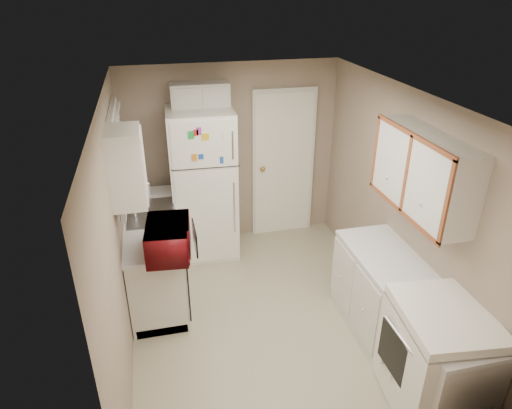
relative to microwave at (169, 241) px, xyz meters
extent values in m
plane|color=beige|center=(0.95, -0.13, -1.05)|extent=(3.80, 3.80, 0.00)
plane|color=white|center=(0.95, -0.13, 1.35)|extent=(3.80, 3.80, 0.00)
plane|color=gray|center=(-0.45, -0.13, 0.15)|extent=(3.80, 3.80, 0.00)
plane|color=gray|center=(2.35, -0.13, 0.15)|extent=(3.80, 3.80, 0.00)
plane|color=gray|center=(0.95, 1.77, 0.15)|extent=(2.80, 2.80, 0.00)
plane|color=gray|center=(0.95, -2.03, 0.15)|extent=(2.80, 2.80, 0.00)
cube|color=silver|center=(-0.15, 0.77, -0.60)|extent=(0.60, 1.80, 0.90)
cube|color=black|center=(0.14, 0.17, -0.56)|extent=(0.03, 0.58, 0.72)
cube|color=gray|center=(-0.15, 0.92, -0.19)|extent=(0.54, 0.74, 0.16)
imported|color=maroon|center=(0.00, 0.00, 0.00)|extent=(0.62, 0.39, 0.40)
imported|color=silver|center=(-0.20, 1.44, -0.05)|extent=(0.11, 0.11, 0.20)
cube|color=silver|center=(-0.41, 0.92, 0.55)|extent=(0.10, 0.98, 1.08)
cube|color=silver|center=(-0.30, 0.09, 0.75)|extent=(0.30, 0.45, 0.70)
cube|color=white|center=(0.51, 1.47, -0.09)|extent=(0.82, 0.80, 1.93)
cube|color=silver|center=(0.55, 1.62, 0.95)|extent=(0.70, 0.30, 0.40)
cube|color=white|center=(1.65, 1.73, -0.03)|extent=(0.86, 0.06, 2.08)
cube|color=silver|center=(2.05, -0.93, -0.60)|extent=(0.60, 2.00, 0.90)
cube|color=white|center=(2.03, -1.47, -0.55)|extent=(0.75, 0.89, 1.00)
cube|color=silver|center=(2.20, -0.63, 0.75)|extent=(0.30, 1.20, 0.70)
camera|label=1|loc=(-0.04, -3.84, 2.26)|focal=32.00mm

